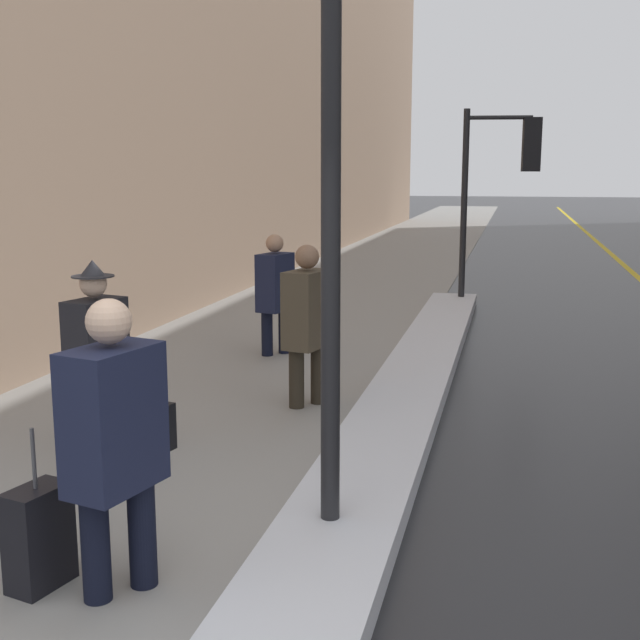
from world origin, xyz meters
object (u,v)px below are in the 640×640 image
lamp_post (331,135)px  pedestrian_in_fedora (97,348)px  rolling_suitcase (39,538)px  traffic_light_near (507,166)px  pedestrian_with_shoulder_bag (116,435)px  pedestrian_in_glasses (307,318)px  pedestrian_nearside (275,289)px

lamp_post → pedestrian_in_fedora: 3.09m
rolling_suitcase → traffic_light_near: bearing=-179.0°
lamp_post → traffic_light_near: 9.70m
pedestrian_in_fedora → rolling_suitcase: (0.81, -2.17, -0.59)m
pedestrian_with_shoulder_bag → traffic_light_near: bearing=-176.6°
lamp_post → pedestrian_in_glasses: lamp_post is taller
pedestrian_in_fedora → pedestrian_in_glasses: (1.38, 1.68, 0.02)m
pedestrian_in_fedora → pedestrian_with_shoulder_bag: bearing=44.9°
pedestrian_in_glasses → pedestrian_nearside: bearing=-141.9°
lamp_post → pedestrian_with_shoulder_bag: 2.09m
pedestrian_with_shoulder_bag → pedestrian_in_glasses: size_ratio=1.03×
pedestrian_with_shoulder_bag → rolling_suitcase: bearing=-70.1°
pedestrian_in_glasses → rolling_suitcase: 3.94m
traffic_light_near → rolling_suitcase: traffic_light_near is taller
pedestrian_with_shoulder_bag → rolling_suitcase: (-0.48, -0.05, -0.63)m
pedestrian_in_glasses → pedestrian_with_shoulder_bag: bearing=12.2°
pedestrian_in_glasses → rolling_suitcase: (-0.57, -3.85, -0.61)m
lamp_post → pedestrian_in_fedora: (-2.29, 1.24, -1.66)m
pedestrian_in_fedora → pedestrian_in_glasses: bearing=154.2°
pedestrian_in_glasses → lamp_post: bearing=30.8°
pedestrian_in_glasses → rolling_suitcase: bearing=5.1°
lamp_post → pedestrian_in_fedora: bearing=151.5°
traffic_light_near → rolling_suitcase: bearing=-110.4°
traffic_light_near → pedestrian_in_glasses: traffic_light_near is taller
pedestrian_in_glasses → pedestrian_in_fedora: bearing=-25.8°
pedestrian_with_shoulder_bag → pedestrian_in_fedora: size_ratio=1.03×
pedestrian_with_shoulder_bag → lamp_post: bearing=144.6°
traffic_light_near → rolling_suitcase: 11.05m
pedestrian_in_fedora → lamp_post: bearing=75.0°
traffic_light_near → pedestrian_in_fedora: traffic_light_near is taller
lamp_post → rolling_suitcase: size_ratio=4.39×
lamp_post → rolling_suitcase: bearing=-148.0°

